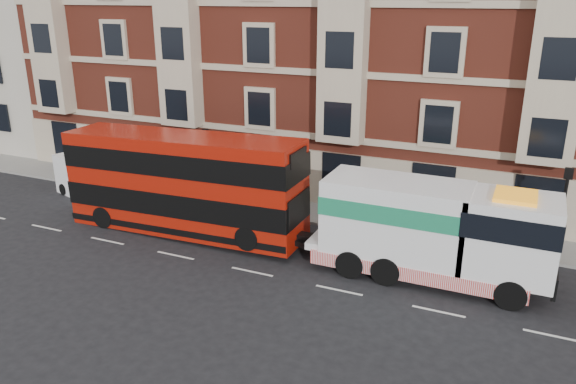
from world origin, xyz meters
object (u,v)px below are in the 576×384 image
object	(u,v)px
box_van	(88,178)
pedestrian	(122,171)
tow_truck	(429,230)
double_decker_bus	(183,182)

from	to	relation	value
box_van	pedestrian	world-z (taller)	box_van
tow_truck	box_van	distance (m)	20.47
double_decker_bus	tow_truck	xyz separation A→B (m)	(12.07, -0.00, -0.47)
pedestrian	tow_truck	bearing A→B (deg)	-0.03
double_decker_bus	box_van	world-z (taller)	double_decker_bus
tow_truck	box_van	bearing A→B (deg)	174.08
box_van	double_decker_bus	bearing A→B (deg)	3.13
tow_truck	pedestrian	distance (m)	20.13
double_decker_bus	box_van	xyz separation A→B (m)	(-8.27, 2.11, -1.50)
tow_truck	pedestrian	size ratio (longest dim) A/B	5.34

